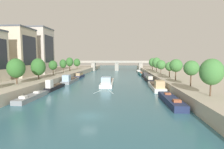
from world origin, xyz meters
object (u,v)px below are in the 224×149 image
(tree_left_nearest, at_px, (77,63))
(tree_right_third, at_px, (153,62))
(moored_boat_left_gap_after, at_px, (32,97))
(tree_right_end_of_row, at_px, (161,65))
(moored_boat_right_second, at_px, (139,72))
(tree_left_third, at_px, (16,68))
(moored_boat_right_near, at_px, (149,79))
(tree_right_by_lamp, at_px, (176,66))
(tree_left_past_mid, at_px, (70,62))
(bridge_far, at_px, (117,64))
(moored_boat_right_far, at_px, (171,100))
(tree_left_distant, at_px, (53,65))
(moored_boat_right_midway, at_px, (141,74))
(moored_boat_left_second, at_px, (70,80))
(tree_right_far, at_px, (211,72))
(barge_midriver, at_px, (107,82))
(tree_left_by_lamp, at_px, (38,67))
(tree_right_midway, at_px, (157,63))
(moored_boat_right_lone, at_px, (145,75))
(tree_right_distant, at_px, (170,67))
(moored_boat_left_upstream, at_px, (54,86))
(moored_boat_left_far, at_px, (80,75))
(tree_left_end_of_row, at_px, (63,64))
(moored_boat_right_end, at_px, (157,86))
(tree_right_past_mid, at_px, (191,68))

(tree_left_nearest, relative_size, tree_right_third, 0.95)
(moored_boat_left_gap_after, xyz_separation_m, tree_right_end_of_row, (37.51, 39.87, 6.02))
(moored_boat_right_second, height_order, tree_left_third, tree_left_third)
(moored_boat_right_near, xyz_separation_m, tree_right_by_lamp, (6.25, -14.59, 6.02))
(tree_left_past_mid, bearing_deg, bridge_far, 57.79)
(moored_boat_right_far, bearing_deg, tree_left_distant, 140.12)
(moored_boat_right_midway, relative_size, tree_left_third, 2.16)
(moored_boat_left_second, relative_size, tree_right_by_lamp, 2.45)
(tree_left_distant, height_order, tree_right_far, tree_right_far)
(tree_right_far, bearing_deg, tree_right_end_of_row, 89.63)
(moored_boat_right_far, bearing_deg, barge_midriver, 122.93)
(tree_left_by_lamp, relative_size, tree_right_third, 0.98)
(moored_boat_right_midway, relative_size, tree_left_by_lamp, 2.16)
(barge_midriver, relative_size, moored_boat_right_far, 1.42)
(tree_left_distant, xyz_separation_m, tree_right_midway, (45.45, 19.10, 0.62))
(tree_left_nearest, distance_m, tree_right_by_lamp, 68.85)
(moored_boat_right_near, xyz_separation_m, bridge_far, (-15.63, 60.33, 3.61))
(moored_boat_right_lone, height_order, tree_right_end_of_row, tree_right_end_of_row)
(moored_boat_left_gap_after, relative_size, moored_boat_right_second, 0.97)
(tree_right_distant, bearing_deg, tree_right_midway, 91.69)
(moored_boat_right_near, relative_size, tree_left_past_mid, 1.67)
(barge_midriver, bearing_deg, tree_right_far, -52.59)
(moored_boat_right_lone, relative_size, tree_right_by_lamp, 1.71)
(moored_boat_left_upstream, xyz_separation_m, tree_right_end_of_row, (37.35, 27.33, 5.61))
(moored_boat_left_far, relative_size, tree_right_third, 1.63)
(moored_boat_right_far, bearing_deg, moored_boat_left_second, 136.43)
(moored_boat_right_second, bearing_deg, moored_boat_right_near, -89.50)
(tree_left_end_of_row, bearing_deg, moored_boat_left_gap_after, -79.35)
(tree_right_by_lamp, bearing_deg, tree_left_past_mid, 141.20)
(moored_boat_right_end, height_order, tree_right_distant, tree_right_distant)
(tree_left_by_lamp, bearing_deg, moored_boat_right_near, 20.30)
(moored_boat_right_near, distance_m, tree_left_nearest, 54.33)
(moored_boat_left_far, height_order, tree_right_third, tree_right_third)
(moored_boat_right_end, bearing_deg, tree_right_by_lamp, 17.61)
(tree_right_midway, distance_m, tree_right_third, 12.52)
(tree_right_far, relative_size, tree_right_end_of_row, 1.13)
(moored_boat_left_upstream, relative_size, moored_boat_right_far, 0.79)
(tree_right_past_mid, bearing_deg, tree_right_by_lamp, 91.87)
(tree_right_distant, bearing_deg, tree_right_end_of_row, 92.85)
(barge_midriver, xyz_separation_m, tree_right_by_lamp, (22.20, -5.76, 6.18))
(moored_boat_left_upstream, bearing_deg, tree_left_third, -139.31)
(moored_boat_left_second, bearing_deg, tree_right_far, -42.21)
(moored_boat_right_midway, height_order, tree_left_past_mid, tree_left_past_mid)
(tree_left_nearest, height_order, tree_right_past_mid, tree_left_nearest)
(moored_boat_right_second, bearing_deg, tree_left_nearest, -167.17)
(barge_midriver, height_order, moored_boat_left_upstream, barge_midriver)
(tree_right_past_mid, relative_size, tree_right_midway, 0.88)
(moored_boat_left_upstream, distance_m, tree_left_by_lamp, 10.72)
(tree_left_distant, xyz_separation_m, tree_left_end_of_row, (-0.25, 12.48, 0.20))
(moored_boat_right_far, height_order, bridge_far, bridge_far)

